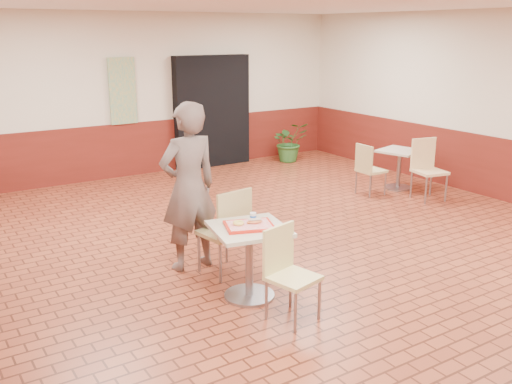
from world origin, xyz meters
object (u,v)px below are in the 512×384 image
paper_cup (253,217)px  second_table (399,163)px  ring_donut (238,223)px  chair_second_front (427,166)px  main_table (249,250)px  chair_main_front (287,268)px  long_john_donut (255,221)px  serving_tray (249,226)px  potted_plant (290,142)px  customer (189,187)px  chair_second_left (368,167)px  chair_main_back (228,228)px

paper_cup → second_table: paper_cup is taller
ring_donut → chair_second_front: bearing=18.4°
main_table → ring_donut: ring_donut is taller
chair_main_front → long_john_donut: 0.63m
serving_tray → potted_plant: potted_plant is taller
second_table → chair_main_front: bearing=-147.7°
paper_cup → long_john_donut: bearing=-111.4°
customer → second_table: (4.59, 1.17, -0.50)m
chair_second_left → customer: bearing=107.2°
second_table → potted_plant: (-0.36, 2.76, -0.04)m
serving_tray → second_table: 4.95m
customer → serving_tray: 1.05m
chair_main_front → paper_cup: (0.02, 0.63, 0.34)m
main_table → chair_main_front: size_ratio=0.85×
chair_main_front → serving_tray: 0.62m
serving_tray → chair_second_left: chair_second_left is taller
customer → chair_second_left: size_ratio=2.24×
customer → second_table: customer is taller
long_john_donut → chair_second_left: 4.24m
chair_main_front → chair_second_front: bearing=11.8°
serving_tray → paper_cup: paper_cup is taller
chair_second_front → potted_plant: chair_second_front is taller
chair_main_front → serving_tray: chair_main_front is taller
customer → chair_main_back: bearing=118.6°
main_table → potted_plant: potted_plant is taller
chair_second_left → chair_main_back: bearing=114.2°
paper_cup → chair_second_left: size_ratio=0.10×
chair_main_front → chair_second_left: size_ratio=1.05×
main_table → second_table: (4.42, 2.19, -0.06)m
paper_cup → second_table: 4.83m
main_table → second_table: main_table is taller
serving_tray → chair_second_front: bearing=19.3°
second_table → chair_second_front: (-0.08, -0.67, 0.09)m
potted_plant → chair_second_left: bearing=-98.0°
serving_tray → ring_donut: (-0.10, 0.05, 0.03)m
main_table → customer: size_ratio=0.40×
paper_cup → chair_second_front: size_ratio=0.09×
chair_second_left → potted_plant: chair_second_left is taller
customer → second_table: size_ratio=2.83×
chair_main_back → second_table: 4.61m
chair_main_front → ring_donut: (-0.18, 0.60, 0.31)m
chair_main_front → second_table: (4.34, 2.75, -0.04)m
serving_tray → chair_main_front: bearing=-82.0°
long_john_donut → second_table: (4.36, 2.20, -0.36)m
second_table → chair_main_back: bearing=-159.8°
chair_main_back → main_table: bearing=72.6°
main_table → chair_main_front: 0.56m
second_table → ring_donut: bearing=-154.6°
ring_donut → customer: bearing=93.9°
long_john_donut → chair_second_left: chair_second_left is taller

